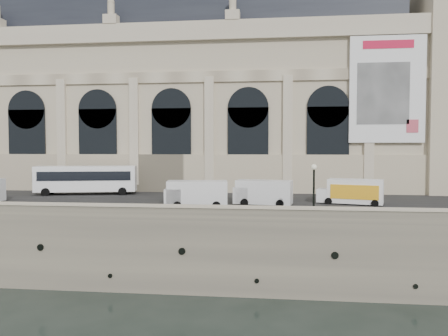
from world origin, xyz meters
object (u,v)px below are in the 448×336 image
object	(u,v)px
bus_left	(86,179)
box_truck	(351,192)
van_b	(193,194)
lamp_right	(314,192)
van_c	(261,193)

from	to	relation	value
bus_left	box_truck	distance (m)	31.73
van_b	lamp_right	size ratio (longest dim) A/B	1.38
lamp_right	bus_left	bearing A→B (deg)	150.18
bus_left	van_b	world-z (taller)	bus_left
van_c	bus_left	bearing A→B (deg)	161.02
bus_left	van_c	world-z (taller)	bus_left
bus_left	lamp_right	size ratio (longest dim) A/B	2.75
van_c	lamp_right	bearing A→B (deg)	-58.90
bus_left	lamp_right	xyz separation A→B (m)	(26.50, -15.19, 0.24)
van_c	van_b	bearing A→B (deg)	-156.62
van_c	box_truck	bearing A→B (deg)	10.66
box_truck	lamp_right	size ratio (longest dim) A/B	1.51
bus_left	van_c	size ratio (longest dim) A/B	2.05
box_truck	bus_left	bearing A→B (deg)	169.52
bus_left	van_b	distance (m)	18.58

